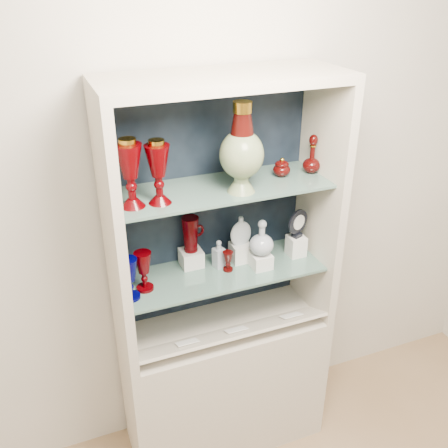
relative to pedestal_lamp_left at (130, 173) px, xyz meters
name	(u,v)px	position (x,y,z in m)	size (l,w,h in m)	color
wall_back	(207,185)	(0.40, 0.26, -0.21)	(3.50, 0.02, 2.80)	beige
cabinet_base	(224,381)	(0.40, 0.04, -1.23)	(1.00, 0.40, 0.75)	beige
cabinet_back_panel	(209,202)	(0.40, 0.23, -0.28)	(0.98, 0.02, 1.15)	black
cabinet_side_left	(113,239)	(-0.08, 0.04, -0.28)	(0.04, 0.40, 1.15)	beige
cabinet_side_right	(320,202)	(0.88, 0.04, -0.28)	(0.04, 0.40, 1.15)	beige
cabinet_top_cap	(224,79)	(0.40, 0.04, 0.31)	(1.00, 0.40, 0.04)	beige
shelf_lower	(222,271)	(0.40, 0.06, -0.56)	(0.92, 0.34, 0.01)	slate
shelf_upper	(222,188)	(0.40, 0.06, -0.14)	(0.92, 0.34, 0.01)	slate
label_ledge	(233,333)	(0.40, -0.07, -0.83)	(0.92, 0.18, 0.01)	beige
label_card_0	(187,342)	(0.17, -0.07, -0.81)	(0.10, 0.07, 0.00)	white
label_card_1	(291,315)	(0.70, -0.07, -0.81)	(0.10, 0.07, 0.00)	white
label_card_2	(236,330)	(0.41, -0.07, -0.81)	(0.10, 0.07, 0.00)	white
pedestal_lamp_left	(130,173)	(0.00, 0.00, 0.00)	(0.10, 0.10, 0.27)	#4B0002
pedestal_lamp_right	(158,172)	(0.11, -0.01, -0.01)	(0.10, 0.10, 0.26)	#4B0002
enamel_urn	(242,148)	(0.45, -0.02, 0.05)	(0.18, 0.18, 0.37)	#0A4019
ruby_decanter_a	(245,157)	(0.52, 0.10, -0.03)	(0.08, 0.08, 0.21)	#420806
ruby_decanter_b	(312,153)	(0.83, 0.06, -0.04)	(0.08, 0.08, 0.19)	#420806
lidded_bowl	(282,167)	(0.68, 0.07, -0.09)	(0.08, 0.08, 0.09)	#420806
cobalt_goblet	(129,279)	(-0.04, 0.00, -0.46)	(0.08, 0.08, 0.19)	#010045
ruby_goblet_tall	(144,271)	(0.03, 0.04, -0.46)	(0.08, 0.08, 0.18)	#4B0002
ruby_goblet_small	(228,261)	(0.42, 0.05, -0.51)	(0.05, 0.05, 0.10)	#420806
riser_ruby_pitcher	(191,258)	(0.28, 0.15, -0.52)	(0.10, 0.10, 0.08)	silver
ruby_pitcher	(190,234)	(0.28, 0.15, -0.39)	(0.13, 0.08, 0.17)	#4B0002
clear_square_bottle	(219,254)	(0.39, 0.09, -0.49)	(0.05, 0.05, 0.14)	#9AA5B3
riser_flat_flask	(240,252)	(0.51, 0.11, -0.51)	(0.09, 0.09, 0.09)	silver
flat_flask	(241,230)	(0.51, 0.11, -0.39)	(0.10, 0.04, 0.14)	silver
riser_clear_round_decanter	(261,261)	(0.57, 0.01, -0.52)	(0.09, 0.09, 0.07)	silver
clear_round_decanter	(262,238)	(0.57, 0.01, -0.40)	(0.11, 0.11, 0.17)	#9AA5B3
riser_cameo_medallion	(296,246)	(0.78, 0.05, -0.51)	(0.08, 0.08, 0.10)	silver
cameo_medallion	(298,223)	(0.78, 0.05, -0.38)	(0.12, 0.04, 0.15)	black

